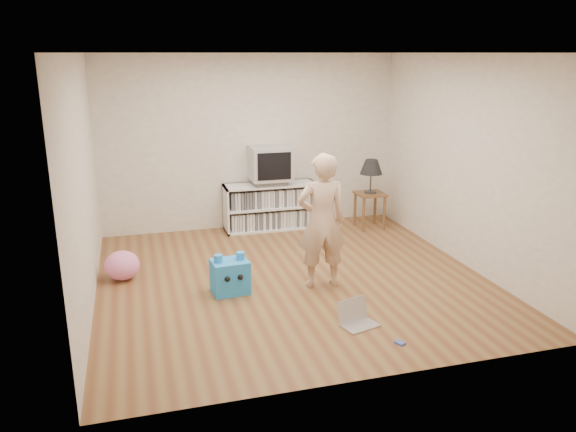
{
  "coord_description": "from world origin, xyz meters",
  "views": [
    {
      "loc": [
        -1.73,
        -6.0,
        2.6
      ],
      "look_at": [
        0.06,
        0.4,
        0.66
      ],
      "focal_mm": 35.0,
      "sensor_mm": 36.0,
      "label": 1
    }
  ],
  "objects_px": {
    "media_unit": "(270,206)",
    "crt_tv": "(270,163)",
    "plush_blue": "(230,276)",
    "plush_pink": "(122,265)",
    "laptop": "(356,318)",
    "side_table": "(370,201)",
    "person": "(322,221)",
    "table_lamp": "(371,168)",
    "dvd_deck": "(270,182)"
  },
  "relations": [
    {
      "from": "side_table",
      "to": "table_lamp",
      "type": "height_order",
      "value": "table_lamp"
    },
    {
      "from": "table_lamp",
      "to": "plush_blue",
      "type": "xyz_separation_m",
      "value": [
        -2.5,
        -1.85,
        -0.74
      ]
    },
    {
      "from": "laptop",
      "to": "plush_pink",
      "type": "height_order",
      "value": "plush_pink"
    },
    {
      "from": "crt_tv",
      "to": "person",
      "type": "xyz_separation_m",
      "value": [
        0.03,
        -2.31,
        -0.24
      ]
    },
    {
      "from": "person",
      "to": "plush_blue",
      "type": "relative_size",
      "value": 3.37
    },
    {
      "from": "dvd_deck",
      "to": "person",
      "type": "bearing_deg",
      "value": -89.38
    },
    {
      "from": "media_unit",
      "to": "table_lamp",
      "type": "height_order",
      "value": "table_lamp"
    },
    {
      "from": "plush_blue",
      "to": "crt_tv",
      "type": "bearing_deg",
      "value": 59.94
    },
    {
      "from": "media_unit",
      "to": "plush_blue",
      "type": "xyz_separation_m",
      "value": [
        -1.02,
        -2.23,
        -0.15
      ]
    },
    {
      "from": "table_lamp",
      "to": "plush_pink",
      "type": "relative_size",
      "value": 1.26
    },
    {
      "from": "table_lamp",
      "to": "laptop",
      "type": "bearing_deg",
      "value": -115.8
    },
    {
      "from": "dvd_deck",
      "to": "plush_blue",
      "type": "height_order",
      "value": "dvd_deck"
    },
    {
      "from": "crt_tv",
      "to": "plush_blue",
      "type": "height_order",
      "value": "crt_tv"
    },
    {
      "from": "crt_tv",
      "to": "laptop",
      "type": "relative_size",
      "value": 1.45
    },
    {
      "from": "media_unit",
      "to": "plush_pink",
      "type": "bearing_deg",
      "value": -145.4
    },
    {
      "from": "media_unit",
      "to": "laptop",
      "type": "relative_size",
      "value": 3.38
    },
    {
      "from": "crt_tv",
      "to": "side_table",
      "type": "bearing_deg",
      "value": -13.94
    },
    {
      "from": "media_unit",
      "to": "crt_tv",
      "type": "bearing_deg",
      "value": -90.0
    },
    {
      "from": "crt_tv",
      "to": "table_lamp",
      "type": "xyz_separation_m",
      "value": [
        1.48,
        -0.37,
        -0.08
      ]
    },
    {
      "from": "crt_tv",
      "to": "plush_pink",
      "type": "distance_m",
      "value": 2.78
    },
    {
      "from": "plush_blue",
      "to": "plush_pink",
      "type": "distance_m",
      "value": 1.38
    },
    {
      "from": "laptop",
      "to": "plush_blue",
      "type": "xyz_separation_m",
      "value": [
        -1.07,
        1.1,
        0.13
      ]
    },
    {
      "from": "dvd_deck",
      "to": "crt_tv",
      "type": "xyz_separation_m",
      "value": [
        -0.0,
        -0.0,
        0.29
      ]
    },
    {
      "from": "crt_tv",
      "to": "media_unit",
      "type": "bearing_deg",
      "value": 90.0
    },
    {
      "from": "side_table",
      "to": "person",
      "type": "xyz_separation_m",
      "value": [
        -1.45,
        -1.94,
        0.36
      ]
    },
    {
      "from": "plush_blue",
      "to": "person",
      "type": "bearing_deg",
      "value": -10.44
    },
    {
      "from": "plush_blue",
      "to": "table_lamp",
      "type": "bearing_deg",
      "value": 31.17
    },
    {
      "from": "crt_tv",
      "to": "plush_blue",
      "type": "relative_size",
      "value": 1.3
    },
    {
      "from": "dvd_deck",
      "to": "crt_tv",
      "type": "distance_m",
      "value": 0.29
    },
    {
      "from": "media_unit",
      "to": "plush_blue",
      "type": "distance_m",
      "value": 2.46
    },
    {
      "from": "dvd_deck",
      "to": "plush_pink",
      "type": "distance_m",
      "value": 2.71
    },
    {
      "from": "dvd_deck",
      "to": "crt_tv",
      "type": "relative_size",
      "value": 0.75
    },
    {
      "from": "dvd_deck",
      "to": "crt_tv",
      "type": "height_order",
      "value": "crt_tv"
    },
    {
      "from": "plush_blue",
      "to": "plush_pink",
      "type": "xyz_separation_m",
      "value": [
        -1.17,
        0.73,
        -0.02
      ]
    },
    {
      "from": "dvd_deck",
      "to": "plush_pink",
      "type": "bearing_deg",
      "value": -145.68
    },
    {
      "from": "table_lamp",
      "to": "laptop",
      "type": "height_order",
      "value": "table_lamp"
    },
    {
      "from": "crt_tv",
      "to": "laptop",
      "type": "xyz_separation_m",
      "value": [
        0.05,
        -3.31,
        -0.95
      ]
    },
    {
      "from": "media_unit",
      "to": "side_table",
      "type": "bearing_deg",
      "value": -14.64
    },
    {
      "from": "person",
      "to": "table_lamp",
      "type": "bearing_deg",
      "value": -122.5
    },
    {
      "from": "media_unit",
      "to": "plush_pink",
      "type": "xyz_separation_m",
      "value": [
        -2.19,
        -1.51,
        -0.18
      ]
    },
    {
      "from": "side_table",
      "to": "person",
      "type": "height_order",
      "value": "person"
    },
    {
      "from": "table_lamp",
      "to": "plush_blue",
      "type": "height_order",
      "value": "table_lamp"
    },
    {
      "from": "crt_tv",
      "to": "side_table",
      "type": "xyz_separation_m",
      "value": [
        1.48,
        -0.37,
        -0.6
      ]
    },
    {
      "from": "dvd_deck",
      "to": "plush_pink",
      "type": "xyz_separation_m",
      "value": [
        -2.19,
        -1.49,
        -0.56
      ]
    },
    {
      "from": "media_unit",
      "to": "plush_pink",
      "type": "distance_m",
      "value": 2.66
    },
    {
      "from": "laptop",
      "to": "crt_tv",
      "type": "bearing_deg",
      "value": 74.65
    },
    {
      "from": "table_lamp",
      "to": "laptop",
      "type": "relative_size",
      "value": 1.24
    },
    {
      "from": "side_table",
      "to": "laptop",
      "type": "relative_size",
      "value": 1.33
    },
    {
      "from": "media_unit",
      "to": "crt_tv",
      "type": "height_order",
      "value": "crt_tv"
    },
    {
      "from": "person",
      "to": "plush_pink",
      "type": "xyz_separation_m",
      "value": [
        -2.21,
        0.82,
        -0.61
      ]
    }
  ]
}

